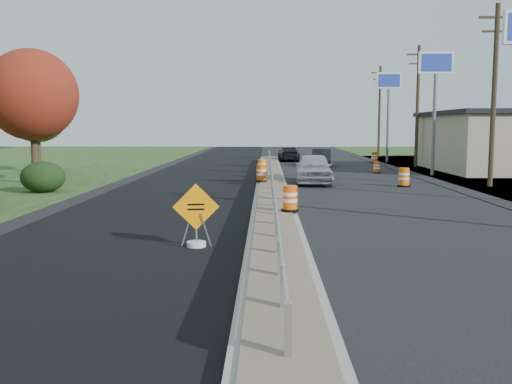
{
  "coord_description": "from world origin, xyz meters",
  "views": [
    {
      "loc": [
        -0.28,
        -21.04,
        3.15
      ],
      "look_at": [
        -0.6,
        -3.17,
        1.1
      ],
      "focal_mm": 40.0,
      "sensor_mm": 36.0,
      "label": 1
    }
  ],
  "objects_px": {
    "barrel_median_near": "(290,199)",
    "car_silver": "(314,168)",
    "barrel_median_mid": "(261,174)",
    "barrel_shoulder_near": "(404,178)",
    "barrel_shoulder_mid": "(377,168)",
    "barrel_shoulder_far": "(374,158)",
    "car_dark_mid": "(321,157)",
    "car_dark_far": "(289,154)",
    "barrel_median_far": "(262,167)",
    "caution_sign": "(196,231)"
  },
  "relations": [
    {
      "from": "barrel_shoulder_far",
      "to": "barrel_median_far",
      "type": "bearing_deg",
      "value": -123.55
    },
    {
      "from": "barrel_shoulder_mid",
      "to": "car_dark_far",
      "type": "relative_size",
      "value": 0.18
    },
    {
      "from": "caution_sign",
      "to": "car_dark_far",
      "type": "bearing_deg",
      "value": 76.58
    },
    {
      "from": "barrel_median_far",
      "to": "car_dark_far",
      "type": "bearing_deg",
      "value": 82.34
    },
    {
      "from": "car_dark_mid",
      "to": "car_dark_far",
      "type": "bearing_deg",
      "value": 114.36
    },
    {
      "from": "barrel_median_mid",
      "to": "barrel_shoulder_far",
      "type": "height_order",
      "value": "barrel_median_mid"
    },
    {
      "from": "caution_sign",
      "to": "barrel_shoulder_near",
      "type": "distance_m",
      "value": 17.9
    },
    {
      "from": "barrel_shoulder_far",
      "to": "car_dark_far",
      "type": "distance_m",
      "value": 7.91
    },
    {
      "from": "barrel_median_far",
      "to": "barrel_shoulder_mid",
      "type": "distance_m",
      "value": 8.68
    },
    {
      "from": "caution_sign",
      "to": "car_dark_far",
      "type": "xyz_separation_m",
      "value": [
        3.92,
        38.1,
        0.23
      ]
    },
    {
      "from": "caution_sign",
      "to": "car_dark_mid",
      "type": "distance_m",
      "value": 31.8
    },
    {
      "from": "barrel_median_mid",
      "to": "barrel_shoulder_near",
      "type": "xyz_separation_m",
      "value": [
        7.55,
        -0.27,
        -0.19
      ]
    },
    {
      "from": "barrel_median_far",
      "to": "car_silver",
      "type": "height_order",
      "value": "car_silver"
    },
    {
      "from": "barrel_shoulder_near",
      "to": "barrel_shoulder_far",
      "type": "distance_m",
      "value": 20.04
    },
    {
      "from": "barrel_median_near",
      "to": "barrel_median_far",
      "type": "height_order",
      "value": "barrel_median_far"
    },
    {
      "from": "caution_sign",
      "to": "barrel_median_far",
      "type": "distance_m",
      "value": 20.68
    },
    {
      "from": "barrel_shoulder_mid",
      "to": "car_dark_far",
      "type": "distance_m",
      "value": 14.82
    },
    {
      "from": "barrel_median_near",
      "to": "barrel_shoulder_far",
      "type": "distance_m",
      "value": 31.64
    },
    {
      "from": "car_dark_mid",
      "to": "car_dark_far",
      "type": "xyz_separation_m",
      "value": [
        -2.36,
        6.92,
        -0.04
      ]
    },
    {
      "from": "caution_sign",
      "to": "barrel_shoulder_mid",
      "type": "relative_size",
      "value": 2.13
    },
    {
      "from": "barrel_median_mid",
      "to": "caution_sign",
      "type": "bearing_deg",
      "value": -95.7
    },
    {
      "from": "barrel_median_far",
      "to": "car_dark_far",
      "type": "distance_m",
      "value": 17.64
    },
    {
      "from": "barrel_shoulder_near",
      "to": "car_silver",
      "type": "height_order",
      "value": "car_silver"
    },
    {
      "from": "caution_sign",
      "to": "barrel_median_near",
      "type": "xyz_separation_m",
      "value": [
        2.67,
        4.88,
        0.23
      ]
    },
    {
      "from": "barrel_shoulder_far",
      "to": "barrel_shoulder_mid",
      "type": "bearing_deg",
      "value": -99.9
    },
    {
      "from": "caution_sign",
      "to": "barrel_median_near",
      "type": "height_order",
      "value": "caution_sign"
    },
    {
      "from": "barrel_shoulder_far",
      "to": "car_silver",
      "type": "relative_size",
      "value": 0.19
    },
    {
      "from": "barrel_median_near",
      "to": "car_silver",
      "type": "bearing_deg",
      "value": 81.48
    },
    {
      "from": "barrel_median_mid",
      "to": "car_silver",
      "type": "height_order",
      "value": "car_silver"
    },
    {
      "from": "caution_sign",
      "to": "barrel_shoulder_near",
      "type": "relative_size",
      "value": 1.69
    },
    {
      "from": "car_silver",
      "to": "car_dark_mid",
      "type": "bearing_deg",
      "value": 85.48
    },
    {
      "from": "barrel_shoulder_far",
      "to": "car_dark_far",
      "type": "bearing_deg",
      "value": 159.41
    },
    {
      "from": "caution_sign",
      "to": "barrel_median_far",
      "type": "height_order",
      "value": "caution_sign"
    },
    {
      "from": "barrel_median_near",
      "to": "barrel_shoulder_near",
      "type": "xyz_separation_m",
      "value": [
        6.45,
        10.52,
        -0.18
      ]
    },
    {
      "from": "barrel_shoulder_far",
      "to": "car_dark_mid",
      "type": "distance_m",
      "value": 6.53
    },
    {
      "from": "barrel_shoulder_mid",
      "to": "barrel_shoulder_far",
      "type": "height_order",
      "value": "barrel_shoulder_far"
    },
    {
      "from": "car_silver",
      "to": "caution_sign",
      "type": "bearing_deg",
      "value": -102.06
    },
    {
      "from": "barrel_median_near",
      "to": "car_dark_far",
      "type": "distance_m",
      "value": 33.24
    },
    {
      "from": "car_silver",
      "to": "car_dark_mid",
      "type": "distance_m",
      "value": 14.24
    },
    {
      "from": "barrel_median_near",
      "to": "barrel_shoulder_mid",
      "type": "relative_size",
      "value": 1.14
    },
    {
      "from": "barrel_median_near",
      "to": "barrel_median_far",
      "type": "relative_size",
      "value": 0.98
    },
    {
      "from": "barrel_shoulder_far",
      "to": "car_dark_far",
      "type": "relative_size",
      "value": 0.21
    },
    {
      "from": "barrel_median_far",
      "to": "barrel_shoulder_far",
      "type": "height_order",
      "value": "barrel_median_far"
    },
    {
      "from": "barrel_shoulder_near",
      "to": "barrel_shoulder_mid",
      "type": "bearing_deg",
      "value": 88.18
    },
    {
      "from": "caution_sign",
      "to": "car_silver",
      "type": "height_order",
      "value": "car_silver"
    },
    {
      "from": "car_dark_mid",
      "to": "car_dark_far",
      "type": "distance_m",
      "value": 7.31
    },
    {
      "from": "barrel_median_mid",
      "to": "car_dark_far",
      "type": "bearing_deg",
      "value": 84.02
    },
    {
      "from": "caution_sign",
      "to": "car_dark_mid",
      "type": "xyz_separation_m",
      "value": [
        6.28,
        31.17,
        0.27
      ]
    },
    {
      "from": "barrel_median_mid",
      "to": "barrel_shoulder_mid",
      "type": "distance_m",
      "value": 11.68
    },
    {
      "from": "barrel_shoulder_near",
      "to": "car_silver",
      "type": "relative_size",
      "value": 0.2
    }
  ]
}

